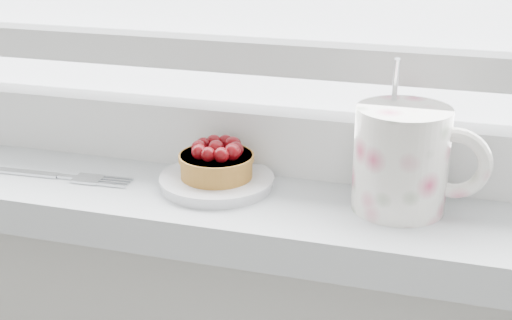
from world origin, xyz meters
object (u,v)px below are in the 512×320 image
at_px(saucer, 217,182).
at_px(floral_mug, 405,157).
at_px(fork, 44,174).

height_order(saucer, floral_mug, floral_mug).
distance_m(saucer, floral_mug, 0.20).
bearing_deg(saucer, floral_mug, 0.34).
relative_size(saucer, fork, 0.61).
height_order(saucer, fork, saucer).
bearing_deg(saucer, fork, -172.07).
distance_m(saucer, fork, 0.20).
relative_size(floral_mug, fork, 0.74).
bearing_deg(fork, saucer, 7.93).
relative_size(saucer, floral_mug, 0.82).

